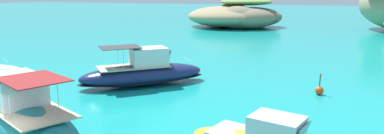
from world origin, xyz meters
TOP-DOWN VIEW (x-y plane):
  - islet_small at (-7.02, 59.41)m, footprint 23.65×22.84m
  - motorboat_teal at (-1.30, 2.63)m, footprint 10.19×6.41m
  - motorboat_navy at (-1.00, 13.13)m, footprint 8.45×8.56m
  - channel_buoy at (10.97, 15.39)m, footprint 0.56×0.56m

SIDE VIEW (x-z plane):
  - channel_buoy at x=10.97m, z-range -0.40..1.08m
  - motorboat_navy at x=-1.00m, z-range -0.53..2.37m
  - motorboat_teal at x=-1.30m, z-range -0.56..2.51m
  - islet_small at x=-7.02m, z-range -0.57..4.99m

